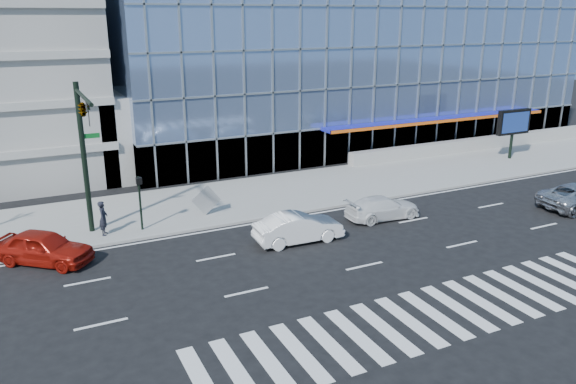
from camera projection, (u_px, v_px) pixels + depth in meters
name	position (u px, v px, depth m)	size (l,w,h in m)	color
ground	(323.00, 237.00, 29.94)	(160.00, 160.00, 0.00)	black
sidewalk	(263.00, 195.00, 36.78)	(120.00, 8.00, 0.15)	gray
theatre_building	(319.00, 56.00, 55.83)	(42.00, 26.00, 15.00)	#6983B0
ramp_block	(136.00, 132.00, 41.98)	(6.00, 8.00, 6.00)	gray
retaining_wall	(495.00, 141.00, 49.71)	(30.00, 0.80, 1.00)	gray
traffic_signal	(83.00, 126.00, 27.42)	(1.14, 5.74, 8.00)	black
ped_signal_post	(140.00, 195.00, 30.00)	(0.30, 0.33, 3.00)	black
marquee_sign	(514.00, 123.00, 45.06)	(3.20, 0.43, 4.00)	black
white_suv	(383.00, 208.00, 32.55)	(1.85, 4.55, 1.32)	white
white_sedan	(298.00, 228.00, 29.15)	(1.63, 4.69, 1.54)	white
red_sedan	(44.00, 247.00, 26.61)	(1.89, 4.70, 1.60)	#9A150B
pedestrian	(103.00, 218.00, 29.65)	(0.68, 0.45, 1.87)	black
tilted_panel	(206.00, 200.00, 32.60)	(1.30, 0.06, 1.30)	#9C9C9C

